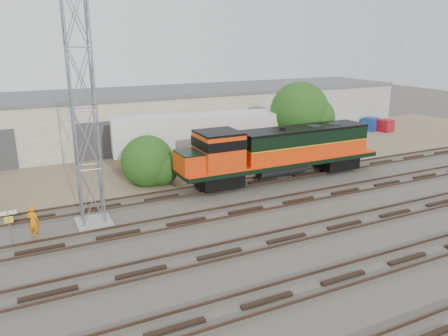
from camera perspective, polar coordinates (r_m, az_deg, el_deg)
name	(u,v)px	position (r m, az deg, el deg)	size (l,w,h in m)	color
ground	(258,220)	(26.32, 4.47, -6.74)	(140.00, 140.00, 0.00)	#47423A
dirt_strip	(173,160)	(39.23, -6.73, 1.08)	(80.00, 16.00, 0.02)	#726047
tracks	(286,238)	(24.00, 8.16, -9.06)	(80.00, 20.40, 0.28)	black
warehouse	(146,117)	(46.11, -10.17, 6.62)	(58.40, 10.40, 5.30)	beige
locomotive	(279,151)	(33.09, 7.14, 2.24)	(16.47, 2.89, 3.96)	black
signal_tower	(84,114)	(25.01, -17.83, 6.74)	(1.96, 1.96, 13.24)	gray
sign_post	(9,222)	(24.93, -26.27, -6.30)	(0.84, 0.07, 2.05)	gray
worker	(33,222)	(25.82, -23.64, -6.45)	(0.66, 0.44, 1.82)	orange
semi_trailer	(203,134)	(36.70, -2.75, 4.52)	(14.51, 5.14, 4.38)	silver
dumpster_blue	(370,124)	(54.29, 18.57, 5.45)	(1.60, 1.50, 1.50)	navy
dumpster_red	(386,126)	(54.24, 20.36, 5.21)	(1.50, 1.40, 1.40)	maroon
tree_mid	(151,163)	(32.53, -9.51, 0.66)	(4.07, 3.88, 3.88)	#382619
tree_east	(303,113)	(38.60, 10.30, 7.04)	(5.35, 5.09, 6.88)	#382619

